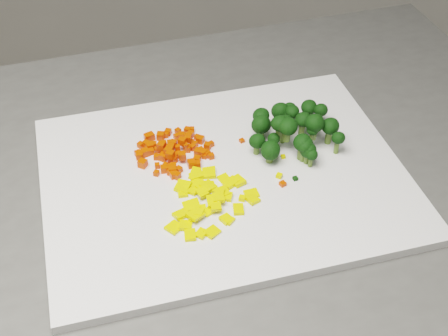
# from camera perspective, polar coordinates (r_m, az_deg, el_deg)

# --- Properties ---
(cutting_board) EXTENTS (0.60, 0.53, 0.01)m
(cutting_board) POSITION_cam_1_polar(r_m,az_deg,el_deg) (0.87, 0.00, -0.82)
(cutting_board) COLOR white
(cutting_board) RESTS_ON counter_block
(carrot_pile) EXTENTS (0.11, 0.11, 0.03)m
(carrot_pile) POSITION_cam_1_polar(r_m,az_deg,el_deg) (0.89, -4.46, 2.13)
(carrot_pile) COLOR red
(carrot_pile) RESTS_ON cutting_board
(pepper_pile) EXTENTS (0.13, 0.13, 0.02)m
(pepper_pile) POSITION_cam_1_polar(r_m,az_deg,el_deg) (0.81, -1.60, -3.03)
(pepper_pile) COLOR yellow
(pepper_pile) RESTS_ON cutting_board
(broccoli_pile) EXTENTS (0.13, 0.13, 0.06)m
(broccoli_pile) POSITION_cam_1_polar(r_m,az_deg,el_deg) (0.90, 6.47, 3.84)
(broccoli_pile) COLOR black
(broccoli_pile) RESTS_ON cutting_board
(carrot_cube_0) EXTENTS (0.01, 0.01, 0.01)m
(carrot_cube_0) POSITION_cam_1_polar(r_m,az_deg,el_deg) (0.90, -1.52, 2.04)
(carrot_cube_0) COLOR red
(carrot_cube_0) RESTS_ON carrot_pile
(carrot_cube_1) EXTENTS (0.01, 0.01, 0.01)m
(carrot_cube_1) POSITION_cam_1_polar(r_m,az_deg,el_deg) (0.87, -2.46, 0.36)
(carrot_cube_1) COLOR red
(carrot_cube_1) RESTS_ON carrot_pile
(carrot_cube_2) EXTENTS (0.01, 0.01, 0.01)m
(carrot_cube_2) POSITION_cam_1_polar(r_m,az_deg,el_deg) (0.90, -3.40, 1.81)
(carrot_cube_2) COLOR red
(carrot_cube_2) RESTS_ON carrot_pile
(carrot_cube_3) EXTENTS (0.01, 0.01, 0.01)m
(carrot_cube_3) POSITION_cam_1_polar(r_m,az_deg,el_deg) (0.89, -4.65, 2.27)
(carrot_cube_3) COLOR red
(carrot_cube_3) RESTS_ON carrot_pile
(carrot_cube_4) EXTENTS (0.01, 0.01, 0.01)m
(carrot_cube_4) POSITION_cam_1_polar(r_m,az_deg,el_deg) (0.92, -3.29, 2.90)
(carrot_cube_4) COLOR red
(carrot_cube_4) RESTS_ON carrot_pile
(carrot_cube_5) EXTENTS (0.01, 0.01, 0.01)m
(carrot_cube_5) POSITION_cam_1_polar(r_m,az_deg,el_deg) (0.90, -1.19, 2.21)
(carrot_cube_5) COLOR red
(carrot_cube_5) RESTS_ON carrot_pile
(carrot_cube_6) EXTENTS (0.01, 0.01, 0.01)m
(carrot_cube_6) POSITION_cam_1_polar(r_m,az_deg,el_deg) (0.89, -7.20, 1.42)
(carrot_cube_6) COLOR red
(carrot_cube_6) RESTS_ON carrot_pile
(carrot_cube_7) EXTENTS (0.01, 0.01, 0.01)m
(carrot_cube_7) POSITION_cam_1_polar(r_m,az_deg,el_deg) (0.86, -6.20, -0.47)
(carrot_cube_7) COLOR red
(carrot_cube_7) RESTS_ON carrot_pile
(carrot_cube_8) EXTENTS (0.01, 0.01, 0.01)m
(carrot_cube_8) POSITION_cam_1_polar(r_m,az_deg,el_deg) (0.89, -1.42, 1.16)
(carrot_cube_8) COLOR red
(carrot_cube_8) RESTS_ON carrot_pile
(carrot_cube_9) EXTENTS (0.01, 0.01, 0.01)m
(carrot_cube_9) POSITION_cam_1_polar(r_m,az_deg,el_deg) (0.90, -3.33, 2.72)
(carrot_cube_9) COLOR red
(carrot_cube_9) RESTS_ON carrot_pile
(carrot_cube_10) EXTENTS (0.01, 0.01, 0.01)m
(carrot_cube_10) POSITION_cam_1_polar(r_m,az_deg,el_deg) (0.93, -5.14, 3.29)
(carrot_cube_10) COLOR red
(carrot_cube_10) RESTS_ON carrot_pile
(carrot_cube_11) EXTENTS (0.01, 0.01, 0.01)m
(carrot_cube_11) POSITION_cam_1_polar(r_m,az_deg,el_deg) (0.88, -5.56, 1.02)
(carrot_cube_11) COLOR red
(carrot_cube_11) RESTS_ON carrot_pile
(carrot_cube_12) EXTENTS (0.01, 0.01, 0.01)m
(carrot_cube_12) POSITION_cam_1_polar(r_m,az_deg,el_deg) (0.89, -6.19, 1.01)
(carrot_cube_12) COLOR red
(carrot_cube_12) RESTS_ON carrot_pile
(carrot_cube_13) EXTENTS (0.01, 0.01, 0.01)m
(carrot_cube_13) POSITION_cam_1_polar(r_m,az_deg,el_deg) (0.87, -4.15, -0.10)
(carrot_cube_13) COLOR red
(carrot_cube_13) RESTS_ON carrot_pile
(carrot_cube_14) EXTENTS (0.01, 0.01, 0.01)m
(carrot_cube_14) POSITION_cam_1_polar(r_m,az_deg,el_deg) (0.92, -5.33, 3.05)
(carrot_cube_14) COLOR red
(carrot_cube_14) RESTS_ON carrot_pile
(carrot_cube_15) EXTENTS (0.01, 0.01, 0.01)m
(carrot_cube_15) POSITION_cam_1_polar(r_m,az_deg,el_deg) (0.86, -4.64, -0.62)
(carrot_cube_15) COLOR red
(carrot_cube_15) RESTS_ON carrot_pile
(carrot_cube_16) EXTENTS (0.01, 0.01, 0.01)m
(carrot_cube_16) POSITION_cam_1_polar(r_m,az_deg,el_deg) (0.88, -2.48, 0.79)
(carrot_cube_16) COLOR red
(carrot_cube_16) RESTS_ON carrot_pile
(carrot_cube_17) EXTENTS (0.01, 0.01, 0.01)m
(carrot_cube_17) POSITION_cam_1_polar(r_m,az_deg,el_deg) (0.87, -5.38, 0.26)
(carrot_cube_17) COLOR red
(carrot_cube_17) RESTS_ON carrot_pile
(carrot_cube_18) EXTENTS (0.01, 0.01, 0.01)m
(carrot_cube_18) POSITION_cam_1_polar(r_m,az_deg,el_deg) (0.89, -5.77, 2.02)
(carrot_cube_18) COLOR red
(carrot_cube_18) RESTS_ON carrot_pile
(carrot_cube_19) EXTENTS (0.01, 0.01, 0.01)m
(carrot_cube_19) POSITION_cam_1_polar(r_m,az_deg,el_deg) (0.91, -6.42, 2.15)
(carrot_cube_19) COLOR red
(carrot_cube_19) RESTS_ON carrot_pile
(carrot_cube_20) EXTENTS (0.01, 0.01, 0.01)m
(carrot_cube_20) POSITION_cam_1_polar(r_m,az_deg,el_deg) (0.90, -5.56, 1.81)
(carrot_cube_20) COLOR red
(carrot_cube_20) RESTS_ON carrot_pile
(carrot_cube_21) EXTENTS (0.01, 0.01, 0.01)m
(carrot_cube_21) POSITION_cam_1_polar(r_m,az_deg,el_deg) (0.89, -7.83, 1.31)
(carrot_cube_21) COLOR red
(carrot_cube_21) RESTS_ON carrot_pile
(carrot_cube_22) EXTENTS (0.01, 0.01, 0.01)m
(carrot_cube_22) POSITION_cam_1_polar(r_m,az_deg,el_deg) (0.92, -3.81, 2.96)
(carrot_cube_22) COLOR red
(carrot_cube_22) RESTS_ON carrot_pile
(carrot_cube_23) EXTENTS (0.01, 0.01, 0.01)m
(carrot_cube_23) POSITION_cam_1_polar(r_m,az_deg,el_deg) (0.88, -1.81, 1.11)
(carrot_cube_23) COLOR red
(carrot_cube_23) RESTS_ON carrot_pile
(carrot_cube_24) EXTENTS (0.01, 0.01, 0.01)m
(carrot_cube_24) POSITION_cam_1_polar(r_m,az_deg,el_deg) (0.88, -4.72, 0.77)
(carrot_cube_24) COLOR red
(carrot_cube_24) RESTS_ON carrot_pile
(carrot_cube_25) EXTENTS (0.01, 0.01, 0.01)m
(carrot_cube_25) POSITION_cam_1_polar(r_m,az_deg,el_deg) (0.89, -7.73, 1.12)
(carrot_cube_25) COLOR red
(carrot_cube_25) RESTS_ON carrot_pile
(carrot_cube_26) EXTENTS (0.01, 0.01, 0.01)m
(carrot_cube_26) POSITION_cam_1_polar(r_m,az_deg,el_deg) (0.92, -5.82, 2.93)
(carrot_cube_26) COLOR red
(carrot_cube_26) RESTS_ON carrot_pile
(carrot_cube_27) EXTENTS (0.01, 0.01, 0.01)m
(carrot_cube_27) POSITION_cam_1_polar(r_m,az_deg,el_deg) (0.92, -7.00, 2.82)
(carrot_cube_27) COLOR red
(carrot_cube_27) RESTS_ON carrot_pile
(carrot_cube_28) EXTENTS (0.01, 0.01, 0.01)m
(carrot_cube_28) POSITION_cam_1_polar(r_m,az_deg,el_deg) (0.88, -4.85, 0.91)
(carrot_cube_28) COLOR red
(carrot_cube_28) RESTS_ON carrot_pile
(carrot_cube_29) EXTENTS (0.01, 0.01, 0.01)m
(carrot_cube_29) POSITION_cam_1_polar(r_m,az_deg,el_deg) (0.89, -4.28, 1.89)
(carrot_cube_29) COLOR red
(carrot_cube_29) RESTS_ON carrot_pile
(carrot_cube_30) EXTENTS (0.01, 0.01, 0.01)m
(carrot_cube_30) POSITION_cam_1_polar(r_m,az_deg,el_deg) (0.88, -1.18, 1.10)
(carrot_cube_30) COLOR red
(carrot_cube_30) RESTS_ON carrot_pile
(carrot_cube_31) EXTENTS (0.01, 0.01, 0.01)m
(carrot_cube_31) POSITION_cam_1_polar(r_m,az_deg,el_deg) (0.91, -7.63, 2.11)
(carrot_cube_31) COLOR red
(carrot_cube_31) RESTS_ON carrot_pile
(carrot_cube_32) EXTENTS (0.01, 0.01, 0.01)m
(carrot_cube_32) POSITION_cam_1_polar(r_m,az_deg,el_deg) (0.93, -4.23, 3.40)
(carrot_cube_32) COLOR red
(carrot_cube_32) RESTS_ON carrot_pile
(carrot_cube_33) EXTENTS (0.01, 0.01, 0.01)m
(carrot_cube_33) POSITION_cam_1_polar(r_m,az_deg,el_deg) (0.93, -2.95, 3.53)
(carrot_cube_33) COLOR red
(carrot_cube_33) RESTS_ON carrot_pile
(carrot_cube_34) EXTENTS (0.01, 0.01, 0.01)m
(carrot_cube_34) POSITION_cam_1_polar(r_m,az_deg,el_deg) (0.92, -2.48, 2.84)
(carrot_cube_34) COLOR red
(carrot_cube_34) RESTS_ON carrot_pile
(carrot_cube_35) EXTENTS (0.01, 0.01, 0.01)m
(carrot_cube_35) POSITION_cam_1_polar(r_m,az_deg,el_deg) (0.89, -2.17, 1.54)
(carrot_cube_35) COLOR red
(carrot_cube_35) RESTS_ON carrot_pile
(carrot_cube_36) EXTENTS (0.01, 0.01, 0.01)m
(carrot_cube_36) POSITION_cam_1_polar(r_m,az_deg,el_deg) (0.87, -2.99, 0.40)
(carrot_cube_36) COLOR red
(carrot_cube_36) RESTS_ON carrot_pile
(carrot_cube_37) EXTENTS (0.01, 0.01, 0.01)m
(carrot_cube_37) POSITION_cam_1_polar(r_m,az_deg,el_deg) (0.88, -7.45, 0.41)
(carrot_cube_37) COLOR red
(carrot_cube_37) RESTS_ON carrot_pile
(carrot_cube_38) EXTENTS (0.01, 0.01, 0.01)m
(carrot_cube_38) POSITION_cam_1_polar(r_m,az_deg,el_deg) (0.89, -1.96, 1.37)
(carrot_cube_38) COLOR red
(carrot_cube_38) RESTS_ON carrot_pile
(carrot_cube_39) EXTENTS (0.01, 0.01, 0.01)m
(carrot_cube_39) POSITION_cam_1_polar(r_m,az_deg,el_deg) (0.89, -4.28, 1.20)
(carrot_cube_39) COLOR red
(carrot_cube_39) RESTS_ON carrot_pile
(carrot_cube_40) EXTENTS (0.01, 0.01, 0.01)m
(carrot_cube_40) POSITION_cam_1_polar(r_m,az_deg,el_deg) (0.87, -4.94, -0.05)
(carrot_cube_40) COLOR red
(carrot_cube_40) RESTS_ON carrot_pile
(carrot_cube_41) EXTENTS (0.01, 0.01, 0.01)m
(carrot_cube_41) POSITION_cam_1_polar(r_m,az_deg,el_deg) (0.91, -2.95, 2.35)
(carrot_cube_41) COLOR red
(carrot_cube_41) RESTS_ON carrot_pile
(carrot_cube_42) EXTENTS (0.01, 0.01, 0.01)m
(carrot_cube_42) POSITION_cam_1_polar(r_m,az_deg,el_deg) (0.90, -6.68, 1.51)
(carrot_cube_42) COLOR red
(carrot_cube_42) RESTS_ON carrot_pile
(carrot_cube_43) EXTENTS (0.01, 0.01, 0.01)m
(carrot_cube_43) POSITION_cam_1_polar(r_m,az_deg,el_deg) (0.87, -4.95, 1.23)
(carrot_cube_43) COLOR red
(carrot_cube_43) RESTS_ON carrot_pile
(carrot_cube_44) EXTENTS (0.01, 0.01, 0.01)m
(carrot_cube_44) POSITION_cam_1_polar(r_m,az_deg,el_deg) (0.89, -1.60, 1.33)
(carrot_cube_44) COLOR red
(carrot_cube_44) RESTS_ON carrot_pile
(carrot_cube_45) EXTENTS (0.01, 0.01, 0.01)m
(carrot_cube_45) POSITION_cam_1_polar(r_m,az_deg,el_deg) (0.90, -2.91, 1.90)
(carrot_cube_45) COLOR red
(carrot_cube_45) RESTS_ON carrot_pile
(carrot_cube_46) EXTENTS (0.01, 0.01, 0.01)m
(carrot_cube_46) POSITION_cam_1_polar(r_m,az_deg,el_deg) (0.91, -5.53, 2.26)
(carrot_cube_46) COLOR red
(carrot_cube_46) RESTS_ON carrot_pile
(carrot_cube_47) EXTENTS (0.01, 0.01, 0.01)m
(carrot_cube_47) POSITION_cam_1_polar(r_m,az_deg,el_deg) (0.92, -6.76, 2.89)
(carrot_cube_47) COLOR red
(carrot_cube_47) RESTS_ON carrot_pile
(carrot_cube_48) EXTENTS (0.01, 0.01, 0.01)m
(carrot_cube_48) POSITION_cam_1_polar(r_m,az_deg,el_deg) (0.85, -4.33, -0.70)
(carrot_cube_48) COLOR red
(carrot_cube_48) RESTS_ON carrot_pile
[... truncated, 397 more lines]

